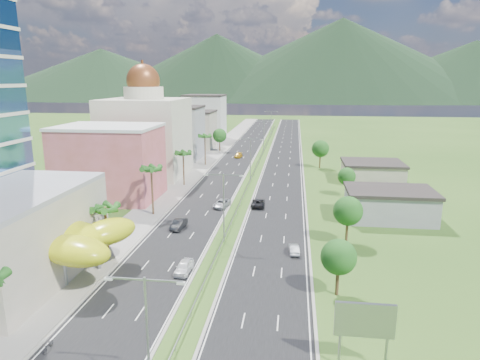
% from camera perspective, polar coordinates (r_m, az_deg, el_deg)
% --- Properties ---
extents(ground, '(500.00, 500.00, 0.00)m').
position_cam_1_polar(ground, '(58.87, -3.75, -11.77)').
color(ground, '#2D5119').
rests_on(ground, ground).
extents(road_left, '(11.00, 260.00, 0.04)m').
position_cam_1_polar(road_left, '(145.56, 0.06, 3.47)').
color(road_left, black).
rests_on(road_left, ground).
extents(road_right, '(11.00, 260.00, 0.04)m').
position_cam_1_polar(road_right, '(144.48, 5.98, 3.33)').
color(road_right, black).
rests_on(road_right, ground).
extents(sidewalk_left, '(7.00, 260.00, 0.12)m').
position_cam_1_polar(sidewalk_left, '(147.03, -3.62, 3.56)').
color(sidewalk_left, gray).
rests_on(sidewalk_left, ground).
extents(median_guardrail, '(0.10, 216.06, 0.76)m').
position_cam_1_polar(median_guardrail, '(127.07, 2.40, 2.28)').
color(median_guardrail, gray).
rests_on(median_guardrail, ground).
extents(streetlight_median_a, '(6.04, 0.25, 11.00)m').
position_cam_1_polar(streetlight_median_a, '(34.42, -12.28, -18.92)').
color(streetlight_median_a, gray).
rests_on(streetlight_median_a, ground).
extents(streetlight_median_b, '(6.04, 0.25, 11.00)m').
position_cam_1_polar(streetlight_median_b, '(65.73, -2.19, -2.75)').
color(streetlight_median_b, gray).
rests_on(streetlight_median_b, ground).
extents(streetlight_median_c, '(6.04, 0.25, 11.00)m').
position_cam_1_polar(streetlight_median_c, '(104.42, 1.40, 3.29)').
color(streetlight_median_c, gray).
rests_on(streetlight_median_c, ground).
extents(streetlight_median_d, '(6.04, 0.25, 11.00)m').
position_cam_1_polar(streetlight_median_d, '(148.77, 3.19, 6.29)').
color(streetlight_median_d, gray).
rests_on(streetlight_median_d, ground).
extents(streetlight_median_e, '(6.04, 0.25, 11.00)m').
position_cam_1_polar(streetlight_median_e, '(193.43, 4.16, 7.90)').
color(streetlight_median_e, gray).
rests_on(streetlight_median_e, ground).
extents(lime_canopy, '(18.00, 15.00, 7.40)m').
position_cam_1_polar(lime_canopy, '(60.47, -23.69, -7.11)').
color(lime_canopy, '#B8BF12').
rests_on(lime_canopy, ground).
extents(pink_shophouse, '(20.00, 15.00, 15.00)m').
position_cam_1_polar(pink_shophouse, '(94.27, -16.97, 2.08)').
color(pink_shophouse, '#B35449').
rests_on(pink_shophouse, ground).
extents(domed_building, '(20.00, 20.00, 28.70)m').
position_cam_1_polar(domed_building, '(114.78, -12.45, 6.22)').
color(domed_building, beige).
rests_on(domed_building, ground).
extents(midrise_grey, '(16.00, 15.00, 16.00)m').
position_cam_1_polar(midrise_grey, '(138.53, -8.54, 6.16)').
color(midrise_grey, gray).
rests_on(midrise_grey, ground).
extents(midrise_beige, '(16.00, 15.00, 13.00)m').
position_cam_1_polar(midrise_beige, '(159.84, -6.39, 6.62)').
color(midrise_beige, '#9E9882').
rests_on(midrise_beige, ground).
extents(midrise_white, '(16.00, 15.00, 18.00)m').
position_cam_1_polar(midrise_white, '(181.90, -4.71, 8.26)').
color(midrise_white, silver).
rests_on(midrise_white, ground).
extents(billboard, '(5.20, 0.35, 6.20)m').
position_cam_1_polar(billboard, '(40.49, 16.29, -17.71)').
color(billboard, gray).
rests_on(billboard, ground).
extents(shed_near, '(15.00, 10.00, 5.00)m').
position_cam_1_polar(shed_near, '(82.37, 19.29, -3.25)').
color(shed_near, gray).
rests_on(shed_near, ground).
extents(shed_far, '(14.00, 12.00, 4.40)m').
position_cam_1_polar(shed_far, '(111.40, 17.20, 0.95)').
color(shed_far, '#9E9882').
rests_on(shed_far, ground).
extents(palm_tree_b, '(3.60, 3.60, 8.10)m').
position_cam_1_polar(palm_tree_b, '(62.77, -17.56, -3.86)').
color(palm_tree_b, '#47301C').
rests_on(palm_tree_b, ground).
extents(palm_tree_c, '(3.60, 3.60, 9.60)m').
position_cam_1_polar(palm_tree_c, '(80.39, -11.75, 1.25)').
color(palm_tree_c, '#47301C').
rests_on(palm_tree_c, ground).
extents(palm_tree_d, '(3.60, 3.60, 8.60)m').
position_cam_1_polar(palm_tree_d, '(102.18, -7.58, 3.41)').
color(palm_tree_d, '#47301C').
rests_on(palm_tree_d, ground).
extents(palm_tree_e, '(3.60, 3.60, 9.40)m').
position_cam_1_polar(palm_tree_e, '(126.11, -4.71, 5.71)').
color(palm_tree_e, '#47301C').
rests_on(palm_tree_e, ground).
extents(leafy_tree_lfar, '(4.90, 4.90, 8.05)m').
position_cam_1_polar(leafy_tree_lfar, '(150.80, -2.73, 5.94)').
color(leafy_tree_lfar, '#47301C').
rests_on(leafy_tree_lfar, ground).
extents(leafy_tree_ra, '(4.20, 4.20, 6.90)m').
position_cam_1_polar(leafy_tree_ra, '(51.71, 13.02, -9.99)').
color(leafy_tree_ra, '#47301C').
rests_on(leafy_tree_ra, ground).
extents(leafy_tree_rb, '(4.55, 4.55, 7.47)m').
position_cam_1_polar(leafy_tree_rb, '(67.80, 14.20, -4.04)').
color(leafy_tree_rb, '#47301C').
rests_on(leafy_tree_rb, ground).
extents(leafy_tree_rc, '(3.85, 3.85, 6.33)m').
position_cam_1_polar(leafy_tree_rc, '(95.25, 14.04, 0.46)').
color(leafy_tree_rc, '#47301C').
rests_on(leafy_tree_rc, ground).
extents(leafy_tree_rd, '(4.90, 4.90, 8.05)m').
position_cam_1_polar(leafy_tree_rd, '(124.04, 10.68, 4.12)').
color(leafy_tree_rd, '#47301C').
rests_on(leafy_tree_rd, ground).
extents(mountain_ridge, '(860.00, 140.00, 90.00)m').
position_cam_1_polar(mountain_ridge, '(505.34, 13.08, 10.16)').
color(mountain_ridge, black).
rests_on(mountain_ridge, ground).
extents(car_white_near_left, '(2.05, 4.62, 1.54)m').
position_cam_1_polar(car_white_near_left, '(57.94, -7.49, -11.41)').
color(car_white_near_left, white).
rests_on(car_white_near_left, road_left).
extents(car_dark_left, '(2.03, 4.85, 1.56)m').
position_cam_1_polar(car_dark_left, '(73.98, -8.17, -5.84)').
color(car_dark_left, black).
rests_on(car_dark_left, road_left).
extents(car_silver_mid_left, '(3.29, 5.62, 1.47)m').
position_cam_1_polar(car_silver_mid_left, '(85.30, -2.44, -3.14)').
color(car_silver_mid_left, '#A3A5AB').
rests_on(car_silver_mid_left, road_left).
extents(car_yellow_far_left, '(2.33, 4.98, 1.41)m').
position_cam_1_polar(car_yellow_far_left, '(139.13, -0.21, 3.32)').
color(car_yellow_far_left, '#C18E16').
rests_on(car_yellow_far_left, road_left).
extents(car_silver_right, '(1.70, 4.00, 1.28)m').
position_cam_1_polar(car_silver_right, '(63.89, 7.20, -9.10)').
color(car_silver_right, '#A5A8AD').
rests_on(car_silver_right, road_right).
extents(car_dark_far_right, '(2.65, 5.47, 1.50)m').
position_cam_1_polar(car_dark_far_right, '(85.70, 2.41, -3.05)').
color(car_dark_far_right, black).
rests_on(car_dark_far_right, road_right).
extents(motorcycle, '(0.67, 1.87, 1.18)m').
position_cam_1_polar(motorcycle, '(46.66, -24.22, -19.37)').
color(motorcycle, black).
rests_on(motorcycle, road_left).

